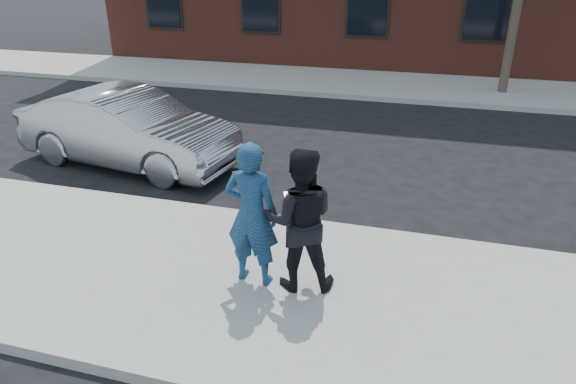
% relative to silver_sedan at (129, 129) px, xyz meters
% --- Properties ---
extents(ground, '(100.00, 100.00, 0.00)m').
position_rel_silver_sedan_xyz_m(ground, '(3.15, -3.20, -0.74)').
color(ground, black).
rests_on(ground, ground).
extents(near_sidewalk, '(50.00, 3.50, 0.15)m').
position_rel_silver_sedan_xyz_m(near_sidewalk, '(3.15, -3.45, -0.66)').
color(near_sidewalk, gray).
rests_on(near_sidewalk, ground).
extents(near_curb, '(50.00, 0.10, 0.15)m').
position_rel_silver_sedan_xyz_m(near_curb, '(3.15, -1.65, -0.66)').
color(near_curb, '#999691').
rests_on(near_curb, ground).
extents(far_sidewalk, '(50.00, 3.50, 0.15)m').
position_rel_silver_sedan_xyz_m(far_sidewalk, '(3.15, 8.05, -0.66)').
color(far_sidewalk, gray).
rests_on(far_sidewalk, ground).
extents(far_curb, '(50.00, 0.10, 0.15)m').
position_rel_silver_sedan_xyz_m(far_curb, '(3.15, 6.25, -0.66)').
color(far_curb, '#999691').
rests_on(far_curb, ground).
extents(silver_sedan, '(4.67, 2.22, 1.48)m').
position_rel_silver_sedan_xyz_m(silver_sedan, '(0.00, 0.00, 0.00)').
color(silver_sedan, '#999BA3').
rests_on(silver_sedan, ground).
extents(man_hoodie, '(0.69, 0.53, 1.82)m').
position_rel_silver_sedan_xyz_m(man_hoodie, '(3.77, -3.36, 0.32)').
color(man_hoodie, navy).
rests_on(man_hoodie, near_sidewalk).
extents(man_peacoat, '(1.01, 0.87, 1.78)m').
position_rel_silver_sedan_xyz_m(man_peacoat, '(4.35, -3.30, 0.30)').
color(man_peacoat, black).
rests_on(man_peacoat, near_sidewalk).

